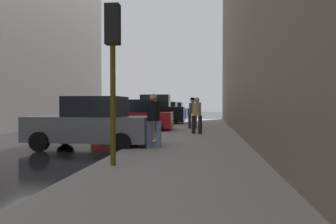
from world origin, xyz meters
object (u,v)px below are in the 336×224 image
(pedestrian_in_jeans, at_px, (153,118))
(pedestrian_in_red_jacket, at_px, (197,111))
(parked_black_suv, at_px, (154,111))
(pedestrian_in_tan_coat, at_px, (197,113))
(fire_hydrant, at_px, (170,122))
(pedestrian_with_beanie, at_px, (193,111))
(parked_red_hatchback, at_px, (134,117))
(parked_blue_sedan, at_px, (165,112))
(traffic_light, at_px, (113,49))
(parked_gray_coupe, at_px, (92,124))
(parked_dark_green_sedan, at_px, (172,111))

(pedestrian_in_jeans, xyz_separation_m, pedestrian_in_red_jacket, (1.05, 10.16, 0.00))
(pedestrian_in_jeans, height_order, pedestrian_in_red_jacket, same)
(parked_black_suv, bearing_deg, pedestrian_in_tan_coat, -67.55)
(parked_black_suv, bearing_deg, pedestrian_in_red_jacket, -45.68)
(fire_hydrant, bearing_deg, pedestrian_with_beanie, -3.13)
(parked_red_hatchback, bearing_deg, parked_blue_sedan, 90.00)
(traffic_light, relative_size, pedestrian_in_red_jacket, 2.11)
(parked_red_hatchback, relative_size, parked_black_suv, 0.92)
(fire_hydrant, xyz_separation_m, pedestrian_in_red_jacket, (1.51, 1.49, 0.61))
(parked_gray_coupe, xyz_separation_m, parked_red_hatchback, (-0.00, 6.61, 0.00))
(parked_dark_green_sedan, xyz_separation_m, traffic_light, (1.85, -29.32, 1.91))
(pedestrian_with_beanie, distance_m, pedestrian_in_red_jacket, 1.58)
(parked_black_suv, xyz_separation_m, traffic_light, (1.85, -16.62, 1.73))
(parked_dark_green_sedan, relative_size, pedestrian_in_red_jacket, 2.49)
(parked_blue_sedan, height_order, fire_hydrant, parked_blue_sedan)
(parked_black_suv, xyz_separation_m, fire_hydrant, (1.80, -4.88, -0.54))
(parked_black_suv, xyz_separation_m, pedestrian_in_red_jacket, (3.31, -3.39, 0.07))
(parked_blue_sedan, relative_size, parked_dark_green_sedan, 1.00)
(fire_hydrant, relative_size, pedestrian_in_red_jacket, 0.41)
(parked_blue_sedan, relative_size, pedestrian_with_beanie, 2.39)
(parked_gray_coupe, bearing_deg, pedestrian_in_jeans, -15.57)
(parked_gray_coupe, xyz_separation_m, parked_dark_green_sedan, (-0.00, 25.62, 0.00))
(fire_hydrant, xyz_separation_m, pedestrian_with_beanie, (1.29, -0.07, 0.64))
(traffic_light, xyz_separation_m, pedestrian_in_tan_coat, (1.60, 8.26, -1.65))
(pedestrian_in_jeans, bearing_deg, parked_blue_sedan, 96.54)
(parked_blue_sedan, bearing_deg, parked_red_hatchback, -90.00)
(pedestrian_with_beanie, relative_size, pedestrian_in_tan_coat, 1.04)
(fire_hydrant, xyz_separation_m, pedestrian_in_tan_coat, (1.65, -3.48, 0.61))
(parked_red_hatchback, distance_m, pedestrian_with_beanie, 3.39)
(pedestrian_in_red_jacket, relative_size, pedestrian_in_tan_coat, 1.00)
(parked_red_hatchback, bearing_deg, parked_gray_coupe, -90.00)
(parked_red_hatchback, height_order, pedestrian_in_red_jacket, pedestrian_in_red_jacket)
(pedestrian_with_beanie, bearing_deg, parked_gray_coupe, -111.21)
(fire_hydrant, bearing_deg, pedestrian_in_jeans, -86.99)
(parked_black_suv, bearing_deg, traffic_light, -83.64)
(traffic_light, distance_m, pedestrian_in_jeans, 3.51)
(parked_black_suv, distance_m, pedestrian_in_red_jacket, 4.74)
(pedestrian_in_tan_coat, bearing_deg, pedestrian_in_red_jacket, 91.65)
(parked_red_hatchback, xyz_separation_m, parked_blue_sedan, (0.00, 12.47, 0.00))
(parked_dark_green_sedan, height_order, pedestrian_in_jeans, pedestrian_in_jeans)
(parked_dark_green_sedan, xyz_separation_m, pedestrian_with_beanie, (3.09, -17.65, 0.29))
(parked_red_hatchback, distance_m, parked_dark_green_sedan, 19.02)
(fire_hydrant, bearing_deg, parked_black_suv, 110.28)
(parked_blue_sedan, bearing_deg, pedestrian_in_tan_coat, -76.61)
(parked_red_hatchback, bearing_deg, traffic_light, -79.80)
(parked_black_suv, height_order, pedestrian_in_tan_coat, parked_black_suv)
(parked_blue_sedan, xyz_separation_m, fire_hydrant, (1.80, -11.03, -0.35))
(parked_blue_sedan, height_order, pedestrian_in_jeans, pedestrian_in_jeans)
(parked_blue_sedan, distance_m, fire_hydrant, 11.18)
(parked_black_suv, relative_size, pedestrian_in_tan_coat, 2.71)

